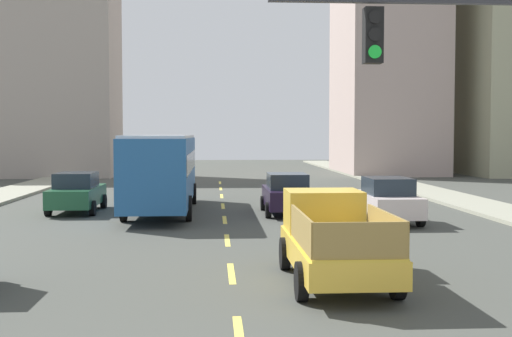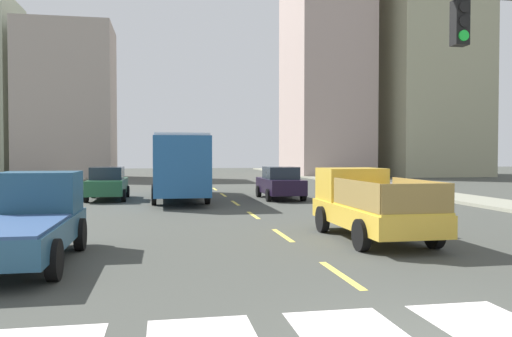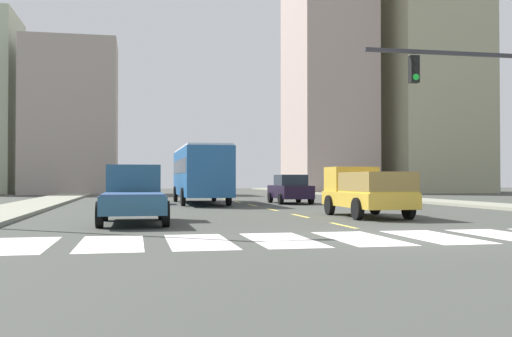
% 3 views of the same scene
% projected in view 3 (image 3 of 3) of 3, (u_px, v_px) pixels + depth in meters
% --- Properties ---
extents(ground_plane, '(160.00, 160.00, 0.00)m').
position_uv_depth(ground_plane, '(398.00, 238.00, 14.90)').
color(ground_plane, '#3F423C').
extents(sidewalk_right, '(2.83, 110.00, 0.15)m').
position_uv_depth(sidewalk_right, '(455.00, 203.00, 34.88)').
color(sidewalk_right, gray).
rests_on(sidewalk_right, ground).
extents(sidewalk_left, '(2.83, 110.00, 0.15)m').
position_uv_depth(sidewalk_left, '(26.00, 207.00, 30.21)').
color(sidewalk_left, gray).
rests_on(sidewalk_left, ground).
extents(crosswalk_stripe_0, '(1.44, 3.65, 0.01)m').
position_uv_depth(crosswalk_stripe_0, '(18.00, 245.00, 13.14)').
color(crosswalk_stripe_0, silver).
rests_on(crosswalk_stripe_0, ground).
extents(crosswalk_stripe_1, '(1.44, 3.65, 0.01)m').
position_uv_depth(crosswalk_stripe_1, '(111.00, 243.00, 13.53)').
color(crosswalk_stripe_1, silver).
rests_on(crosswalk_stripe_1, ground).
extents(crosswalk_stripe_2, '(1.44, 3.65, 0.01)m').
position_uv_depth(crosswalk_stripe_2, '(199.00, 242.00, 13.92)').
color(crosswalk_stripe_2, silver).
rests_on(crosswalk_stripe_2, ground).
extents(crosswalk_stripe_3, '(1.44, 3.65, 0.01)m').
position_uv_depth(crosswalk_stripe_3, '(282.00, 240.00, 14.31)').
color(crosswalk_stripe_3, silver).
rests_on(crosswalk_stripe_3, ground).
extents(crosswalk_stripe_4, '(1.44, 3.65, 0.01)m').
position_uv_depth(crosswalk_stripe_4, '(360.00, 238.00, 14.71)').
color(crosswalk_stripe_4, silver).
rests_on(crosswalk_stripe_4, ground).
extents(crosswalk_stripe_5, '(1.44, 3.65, 0.01)m').
position_uv_depth(crosswalk_stripe_5, '(435.00, 237.00, 15.10)').
color(crosswalk_stripe_5, silver).
rests_on(crosswalk_stripe_5, ground).
extents(crosswalk_stripe_6, '(1.44, 3.65, 0.01)m').
position_uv_depth(crosswalk_stripe_6, '(505.00, 235.00, 15.49)').
color(crosswalk_stripe_6, silver).
rests_on(crosswalk_stripe_6, ground).
extents(lane_dash_0, '(0.16, 2.40, 0.01)m').
position_uv_depth(lane_dash_0, '(343.00, 225.00, 18.82)').
color(lane_dash_0, '#DFC94E').
rests_on(lane_dash_0, ground).
extents(lane_dash_1, '(0.16, 2.40, 0.01)m').
position_uv_depth(lane_dash_1, '(300.00, 216.00, 23.72)').
color(lane_dash_1, '#DFC94E').
rests_on(lane_dash_1, ground).
extents(lane_dash_2, '(0.16, 2.40, 0.01)m').
position_uv_depth(lane_dash_2, '(272.00, 210.00, 28.63)').
color(lane_dash_2, '#DFC94E').
rests_on(lane_dash_2, ground).
extents(lane_dash_3, '(0.16, 2.40, 0.01)m').
position_uv_depth(lane_dash_3, '(252.00, 205.00, 33.53)').
color(lane_dash_3, '#DFC94E').
rests_on(lane_dash_3, ground).
extents(lane_dash_4, '(0.16, 2.40, 0.01)m').
position_uv_depth(lane_dash_4, '(237.00, 202.00, 38.43)').
color(lane_dash_4, '#DFC94E').
rests_on(lane_dash_4, ground).
extents(lane_dash_5, '(0.16, 2.40, 0.01)m').
position_uv_depth(lane_dash_5, '(226.00, 199.00, 43.33)').
color(lane_dash_5, '#DFC94E').
rests_on(lane_dash_5, ground).
extents(lane_dash_6, '(0.16, 2.40, 0.01)m').
position_uv_depth(lane_dash_6, '(217.00, 197.00, 48.23)').
color(lane_dash_6, '#DFC94E').
rests_on(lane_dash_6, ground).
extents(lane_dash_7, '(0.16, 2.40, 0.01)m').
position_uv_depth(lane_dash_7, '(209.00, 196.00, 53.13)').
color(lane_dash_7, '#DFC94E').
rests_on(lane_dash_7, ground).
extents(pickup_stakebed, '(2.18, 5.20, 1.96)m').
position_uv_depth(pickup_stakebed, '(363.00, 192.00, 23.47)').
color(pickup_stakebed, gold).
rests_on(pickup_stakebed, ground).
extents(pickup_dark, '(2.18, 5.20, 1.96)m').
position_uv_depth(pickup_dark, '(133.00, 195.00, 20.09)').
color(pickup_dark, navy).
rests_on(pickup_dark, ground).
extents(city_bus, '(2.72, 10.80, 3.32)m').
position_uv_depth(city_bus, '(200.00, 171.00, 35.67)').
color(city_bus, '#235894').
rests_on(city_bus, ground).
extents(sedan_far, '(2.02, 4.40, 1.72)m').
position_uv_depth(sedan_far, '(290.00, 189.00, 35.82)').
color(sedan_far, black).
rests_on(sedan_far, ground).
extents(sedan_near_right, '(2.02, 4.40, 1.72)m').
position_uv_depth(sedan_near_right, '(137.00, 189.00, 35.20)').
color(sedan_near_right, '#215534').
rests_on(sedan_near_right, ground).
extents(sedan_near_left, '(2.02, 4.40, 1.72)m').
position_uv_depth(sedan_near_left, '(363.00, 190.00, 33.73)').
color(sedan_near_left, beige).
rests_on(sedan_near_left, ground).
extents(tower_tall_centre, '(10.21, 11.47, 26.76)m').
position_uv_depth(tower_tall_centre, '(428.00, 72.00, 66.64)').
color(tower_tall_centre, '#A09E7D').
rests_on(tower_tall_centre, ground).
extents(block_mid_right, '(7.88, 11.21, 34.86)m').
position_uv_depth(block_mid_right, '(327.00, 35.00, 66.41)').
color(block_mid_right, '#AC978E').
rests_on(block_mid_right, ground).
extents(block_low_left, '(8.86, 7.25, 15.01)m').
position_uv_depth(block_low_left, '(71.00, 118.00, 58.96)').
color(block_low_left, '#A19489').
rests_on(block_low_left, ground).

